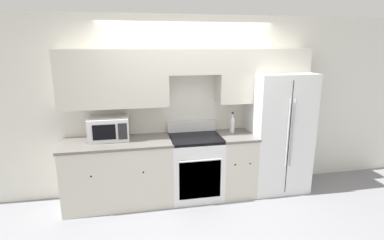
{
  "coord_description": "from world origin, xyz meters",
  "views": [
    {
      "loc": [
        -0.8,
        -3.67,
        2.18
      ],
      "look_at": [
        0.0,
        0.31,
        1.16
      ],
      "focal_mm": 28.0,
      "sensor_mm": 36.0,
      "label": 1
    }
  ],
  "objects_px": {
    "oven_range": "(195,166)",
    "microwave": "(109,129)",
    "bottle": "(232,124)",
    "refrigerator": "(277,132)"
  },
  "relations": [
    {
      "from": "refrigerator",
      "to": "microwave",
      "type": "distance_m",
      "value": 2.48
    },
    {
      "from": "oven_range",
      "to": "microwave",
      "type": "bearing_deg",
      "value": 174.74
    },
    {
      "from": "microwave",
      "to": "bottle",
      "type": "xyz_separation_m",
      "value": [
        1.78,
        0.01,
        -0.03
      ]
    },
    {
      "from": "oven_range",
      "to": "bottle",
      "type": "distance_m",
      "value": 0.83
    },
    {
      "from": "refrigerator",
      "to": "microwave",
      "type": "relative_size",
      "value": 3.33
    },
    {
      "from": "oven_range",
      "to": "microwave",
      "type": "xyz_separation_m",
      "value": [
        -1.19,
        0.11,
        0.61
      ]
    },
    {
      "from": "oven_range",
      "to": "microwave",
      "type": "height_order",
      "value": "microwave"
    },
    {
      "from": "oven_range",
      "to": "bottle",
      "type": "bearing_deg",
      "value": 11.31
    },
    {
      "from": "oven_range",
      "to": "refrigerator",
      "type": "relative_size",
      "value": 0.6
    },
    {
      "from": "refrigerator",
      "to": "bottle",
      "type": "relative_size",
      "value": 5.81
    }
  ]
}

